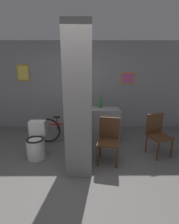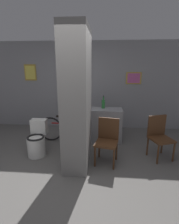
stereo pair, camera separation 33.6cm
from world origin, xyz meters
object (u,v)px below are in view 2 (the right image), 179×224
Objects in this scene: toilet at (37,141)px; chair_near_pillar at (107,139)px; chair_by_doorway at (159,135)px; bicycle at (69,129)px; bottle_tall at (103,104)px.

chair_near_pillar is (1.54, -0.16, 0.18)m from toilet.
bicycle is (-2.05, 0.61, -0.16)m from chair_by_doorway.
chair_near_pillar is 1.31m from bicycle.
bottle_tall reaches higher than chair_by_doorway.
bicycle is 1.09m from bottle_tall.
bottle_tall is at bearing 32.83° from toilet.
toilet is at bearing 163.03° from chair_by_doorway.
chair_by_doorway is at bearing -16.55° from bicycle.
bottle_tall is at bearing 13.50° from bicycle.
bottle_tall reaches higher than toilet.
chair_by_doorway is at bearing -34.23° from bottle_tall.
chair_near_pillar and chair_by_doorway have the same top height.
chair_near_pillar is 0.55× the size of bicycle.
toilet is 0.46× the size of bicycle.
chair_near_pillar reaches higher than toilet.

